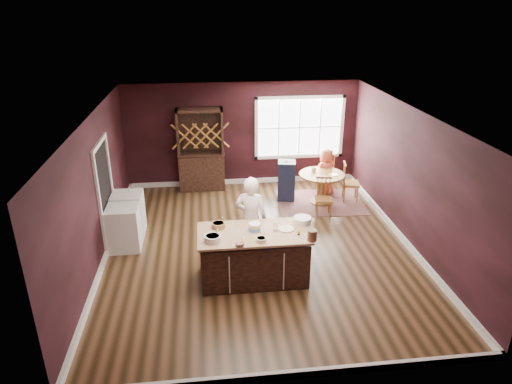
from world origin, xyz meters
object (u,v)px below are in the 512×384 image
Objects in this scene: dining_table at (321,182)px; seated_woman at (326,172)px; layer_cake at (255,227)px; toddler at (288,168)px; dryer at (129,214)px; high_chair at (286,180)px; chair_south at (324,198)px; kitchen_island at (254,256)px; chair_east at (351,182)px; washer at (124,228)px; baker at (251,219)px; hutch at (201,150)px; chair_north at (325,171)px.

seated_woman is at bearing 64.41° from dining_table.
layer_cake reaches higher than toddler.
high_chair is at bearing 20.75° from dryer.
layer_cake reaches higher than chair_south.
dryer is at bearing -149.35° from high_chair.
kitchen_island is 0.55m from layer_cake.
dining_table is 1.11× the size of chair_east.
washer is 0.64m from dryer.
layer_cake is 3.51m from high_chair.
layer_cake is at bearing -110.02° from toddler.
chair_east reaches higher than chair_south.
chair_east is at bearing -11.18° from toddler.
baker is 2.47m from chair_south.
hutch is at bearing 156.53° from dining_table.
chair_east is 0.69m from seated_woman.
chair_north reaches higher than washer.
seated_woman is at bearing 82.48° from chair_south.
layer_cake reaches higher than chair_north.
dining_table is 0.89m from chair_north.
washer is at bearing -141.01° from high_chair.
dryer is (-4.65, -1.57, -0.15)m from seated_woman.
high_chair reaches higher than chair_south.
high_chair is at bearing 131.81° from chair_south.
seated_woman is 4.91m from dryer.
dryer reaches higher than washer.
washer is (-3.60, -2.01, -0.07)m from high_chair.
washer is 0.98× the size of dryer.
dryer is (-4.70, -1.90, -0.04)m from chair_north.
baker is 0.78× the size of hutch.
high_chair reaches higher than chair_east.
toddler is at bearing 90.00° from chair_east.
baker reaches higher than chair_south.
chair_east is at bearing -120.74° from baker.
baker is 1.87× the size of washer.
chair_south is (1.86, 2.32, 0.02)m from kitchen_island.
chair_south is 0.77× the size of seated_woman.
seated_woman is 1.17× the size of high_chair.
dining_table is 3.08m from baker.
layer_cake reaches higher than dryer.
chair_north is at bearing 41.22° from chair_east.
hutch is 2.39× the size of washer.
hutch reaches higher than layer_cake.
high_chair is (1.19, 3.37, 0.07)m from kitchen_island.
toddler is 0.29× the size of washer.
chair_north reaches higher than dining_table.
kitchen_island is 2.08× the size of chair_south.
high_chair is at bearing -95.89° from baker.
chair_north is at bearing 28.34° from washer.
hutch is (-2.10, 0.89, 0.25)m from toddler.
seated_woman is (0.24, 0.51, 0.07)m from dining_table.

